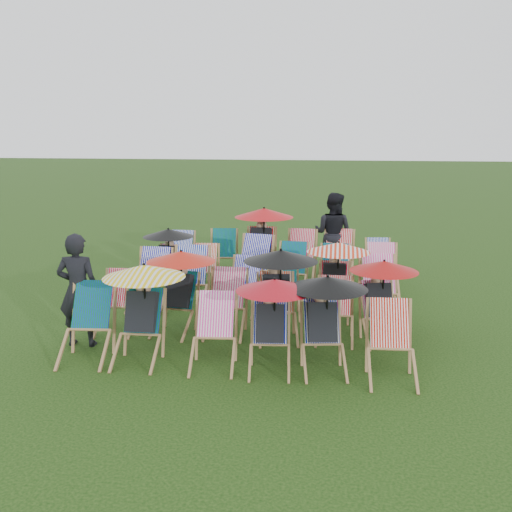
# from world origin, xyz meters

# --- Properties ---
(ground) EXTENTS (100.00, 100.00, 0.00)m
(ground) POSITION_xyz_m (0.00, 0.00, 0.00)
(ground) COLOR black
(ground) RESTS_ON ground
(deckchair_0) EXTENTS (0.73, 0.95, 0.97)m
(deckchair_0) POSITION_xyz_m (-2.01, -2.25, 0.49)
(deckchair_0) COLOR #9E764A
(deckchair_0) RESTS_ON ground
(deckchair_1) EXTENTS (1.08, 1.13, 1.28)m
(deckchair_1) POSITION_xyz_m (-1.28, -2.19, 0.68)
(deckchair_1) COLOR #9E764A
(deckchair_1) RESTS_ON ground
(deckchair_2) EXTENTS (0.66, 0.87, 0.90)m
(deckchair_2) POSITION_xyz_m (-0.29, -2.25, 0.45)
(deckchair_2) COLOR #9E764A
(deckchair_2) RESTS_ON ground
(deckchair_3) EXTENTS (0.98, 1.04, 1.17)m
(deckchair_3) POSITION_xyz_m (0.45, -2.24, 0.61)
(deckchair_3) COLOR #9E764A
(deckchair_3) RESTS_ON ground
(deckchair_4) EXTENTS (1.01, 1.10, 1.20)m
(deckchair_4) POSITION_xyz_m (1.11, -2.15, 0.63)
(deckchair_4) COLOR #9E764A
(deckchair_4) RESTS_ON ground
(deckchair_5) EXTENTS (0.65, 0.87, 0.92)m
(deckchair_5) POSITION_xyz_m (1.93, -2.33, 0.46)
(deckchair_5) COLOR #9E764A
(deckchair_5) RESTS_ON ground
(deckchair_6) EXTENTS (0.65, 0.86, 0.88)m
(deckchair_6) POSITION_xyz_m (-2.03, -1.14, 0.44)
(deckchair_6) COLOR #9E764A
(deckchair_6) RESTS_ON ground
(deckchair_7) EXTENTS (1.03, 1.09, 1.23)m
(deckchair_7) POSITION_xyz_m (-1.12, -1.04, 0.65)
(deckchair_7) COLOR #9E764A
(deckchair_7) RESTS_ON ground
(deckchair_8) EXTENTS (0.64, 0.87, 0.93)m
(deckchair_8) POSITION_xyz_m (-0.37, -1.03, 0.46)
(deckchair_8) COLOR #9E764A
(deckchair_8) RESTS_ON ground
(deckchair_9) EXTENTS (1.09, 1.18, 1.29)m
(deckchair_9) POSITION_xyz_m (0.41, -1.06, 0.68)
(deckchair_9) COLOR #9E764A
(deckchair_9) RESTS_ON ground
(deckchair_10) EXTENTS (0.57, 0.80, 0.87)m
(deckchair_10) POSITION_xyz_m (1.24, -1.06, 0.43)
(deckchair_10) COLOR #9E764A
(deckchair_10) RESTS_ON ground
(deckchair_11) EXTENTS (0.98, 1.07, 1.16)m
(deckchair_11) POSITION_xyz_m (1.90, -1.00, 0.61)
(deckchair_11) COLOR #9E764A
(deckchair_11) RESTS_ON ground
(deckchair_12) EXTENTS (0.66, 0.91, 0.98)m
(deckchair_12) POSITION_xyz_m (-1.92, 0.06, 0.49)
(deckchair_12) COLOR #9E764A
(deckchair_12) RESTS_ON ground
(deckchair_13) EXTENTS (0.73, 0.98, 1.03)m
(deckchair_13) POSITION_xyz_m (-1.24, 0.07, 0.51)
(deckchair_13) COLOR #9E764A
(deckchair_13) RESTS_ON ground
(deckchair_14) EXTENTS (0.68, 0.87, 0.88)m
(deckchair_14) POSITION_xyz_m (-0.31, 0.06, 0.44)
(deckchair_14) COLOR #9E764A
(deckchair_14) RESTS_ON ground
(deckchair_15) EXTENTS (0.66, 0.85, 0.86)m
(deckchair_15) POSITION_xyz_m (0.39, -0.03, 0.43)
(deckchair_15) COLOR #9E764A
(deckchair_15) RESTS_ON ground
(deckchair_16) EXTENTS (1.03, 1.07, 1.22)m
(deckchair_16) POSITION_xyz_m (1.22, 0.03, 0.64)
(deckchair_16) COLOR #9E764A
(deckchair_16) RESTS_ON ground
(deckchair_17) EXTENTS (0.77, 0.99, 0.99)m
(deckchair_17) POSITION_xyz_m (1.97, -0.01, 0.49)
(deckchair_17) COLOR #9E764A
(deckchair_17) RESTS_ON ground
(deckchair_18) EXTENTS (0.97, 1.04, 1.15)m
(deckchair_18) POSITION_xyz_m (-2.01, 1.25, 0.61)
(deckchair_18) COLOR #9E764A
(deckchair_18) RESTS_ON ground
(deckchair_19) EXTENTS (0.62, 0.82, 0.84)m
(deckchair_19) POSITION_xyz_m (-1.25, 1.23, 0.42)
(deckchair_19) COLOR #9E764A
(deckchair_19) RESTS_ON ground
(deckchair_20) EXTENTS (0.85, 1.06, 1.03)m
(deckchair_20) POSITION_xyz_m (-0.35, 1.26, 0.52)
(deckchair_20) COLOR #9E764A
(deckchair_20) RESTS_ON ground
(deckchair_21) EXTENTS (0.67, 0.89, 0.92)m
(deckchair_21) POSITION_xyz_m (0.41, 1.23, 0.46)
(deckchair_21) COLOR #9E764A
(deckchair_21) RESTS_ON ground
(deckchair_22) EXTENTS (0.61, 0.85, 0.91)m
(deckchair_22) POSITION_xyz_m (1.22, 1.19, 0.46)
(deckchair_22) COLOR #9E764A
(deckchair_22) RESTS_ON ground
(deckchair_23) EXTENTS (0.66, 0.90, 0.95)m
(deckchair_23) POSITION_xyz_m (2.07, 1.22, 0.47)
(deckchair_23) COLOR #9E764A
(deckchair_23) RESTS_ON ground
(deckchair_24) EXTENTS (0.59, 0.82, 0.89)m
(deckchair_24) POSITION_xyz_m (-2.05, 2.33, 0.44)
(deckchair_24) COLOR #9E764A
(deckchair_24) RESTS_ON ground
(deckchair_25) EXTENTS (0.72, 0.93, 0.94)m
(deckchair_25) POSITION_xyz_m (-1.10, 2.37, 0.47)
(deckchair_25) COLOR #9E764A
(deckchair_25) RESTS_ON ground
(deckchair_26) EXTENTS (1.21, 1.26, 1.43)m
(deckchair_26) POSITION_xyz_m (-0.30, 2.36, 0.75)
(deckchair_26) COLOR #9E764A
(deckchair_26) RESTS_ON ground
(deckchair_27) EXTENTS (0.70, 0.94, 0.99)m
(deckchair_27) POSITION_xyz_m (0.51, 2.27, 0.49)
(deckchair_27) COLOR #9E764A
(deckchair_27) RESTS_ON ground
(deckchair_28) EXTENTS (0.71, 0.96, 1.01)m
(deckchair_28) POSITION_xyz_m (1.27, 2.27, 0.50)
(deckchair_28) COLOR #9E764A
(deckchair_28) RESTS_ON ground
(deckchair_29) EXTENTS (0.63, 0.82, 0.83)m
(deckchair_29) POSITION_xyz_m (2.11, 2.36, 0.42)
(deckchair_29) COLOR #9E764A
(deckchair_29) RESTS_ON ground
(person_left) EXTENTS (0.62, 0.43, 1.62)m
(person_left) POSITION_xyz_m (-2.32, -1.79, 0.81)
(person_left) COLOR black
(person_left) RESTS_ON ground
(person_rear) EXTENTS (1.02, 0.92, 1.73)m
(person_rear) POSITION_xyz_m (1.15, 2.88, 0.86)
(person_rear) COLOR black
(person_rear) RESTS_ON ground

